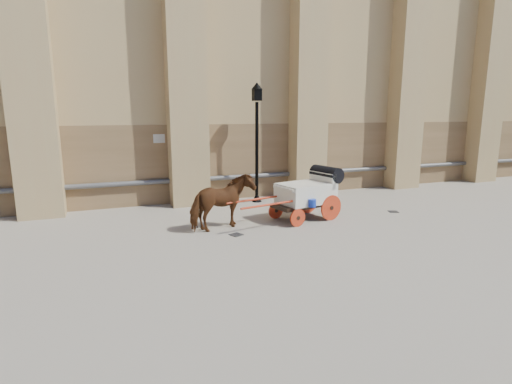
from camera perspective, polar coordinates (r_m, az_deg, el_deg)
name	(u,v)px	position (r m, az deg, el deg)	size (l,w,h in m)	color
ground	(247,226)	(12.35, -1.32, -4.89)	(90.00, 90.00, 0.00)	gray
horse	(222,202)	(11.86, -4.86, -1.50)	(0.89, 1.95, 1.65)	#562F15
carriage	(309,191)	(13.15, 7.57, 0.08)	(3.98, 1.79, 1.69)	black
street_lamp	(257,140)	(15.37, 0.12, 7.51)	(0.43, 0.43, 4.55)	black
drain_grate_near	(236,235)	(11.49, -2.83, -6.11)	(0.32, 0.32, 0.01)	black
drain_grate_far	(393,212)	(14.91, 19.04, -2.67)	(0.32, 0.32, 0.01)	black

